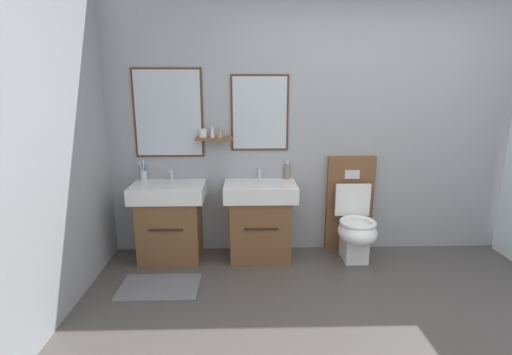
% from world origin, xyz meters
% --- Properties ---
extents(wall_back, '(5.14, 0.27, 2.78)m').
position_xyz_m(wall_back, '(-0.02, 1.69, 1.39)').
color(wall_back, '#999EA3').
rests_on(wall_back, ground).
extents(bath_mat, '(0.68, 0.44, 0.01)m').
position_xyz_m(bath_mat, '(-1.84, 0.84, 0.01)').
color(bath_mat, slate).
rests_on(bath_mat, ground).
extents(vanity_sink_left, '(0.70, 0.48, 0.77)m').
position_xyz_m(vanity_sink_left, '(-1.84, 1.43, 0.41)').
color(vanity_sink_left, brown).
rests_on(vanity_sink_left, ground).
extents(tap_on_left_sink, '(0.03, 0.13, 0.11)m').
position_xyz_m(tap_on_left_sink, '(-1.84, 1.61, 0.84)').
color(tap_on_left_sink, silver).
rests_on(tap_on_left_sink, vanity_sink_left).
extents(vanity_sink_right, '(0.70, 0.48, 0.77)m').
position_xyz_m(vanity_sink_right, '(-0.95, 1.43, 0.41)').
color(vanity_sink_right, brown).
rests_on(vanity_sink_right, ground).
extents(tap_on_right_sink, '(0.03, 0.13, 0.11)m').
position_xyz_m(tap_on_right_sink, '(-0.95, 1.61, 0.84)').
color(tap_on_right_sink, silver).
rests_on(tap_on_right_sink, vanity_sink_right).
extents(toilet, '(0.48, 0.63, 1.00)m').
position_xyz_m(toilet, '(-0.02, 1.43, 0.38)').
color(toilet, brown).
rests_on(toilet, ground).
extents(toothbrush_cup, '(0.07, 0.08, 0.20)m').
position_xyz_m(toothbrush_cup, '(-2.11, 1.59, 0.83)').
color(toothbrush_cup, silver).
rests_on(toothbrush_cup, vanity_sink_left).
extents(soap_dispenser, '(0.06, 0.06, 0.19)m').
position_xyz_m(soap_dispenser, '(-0.67, 1.60, 0.85)').
color(soap_dispenser, gray).
rests_on(soap_dispenser, vanity_sink_right).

